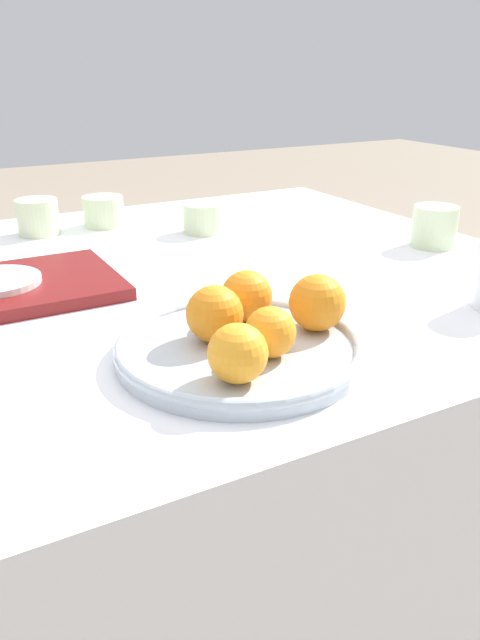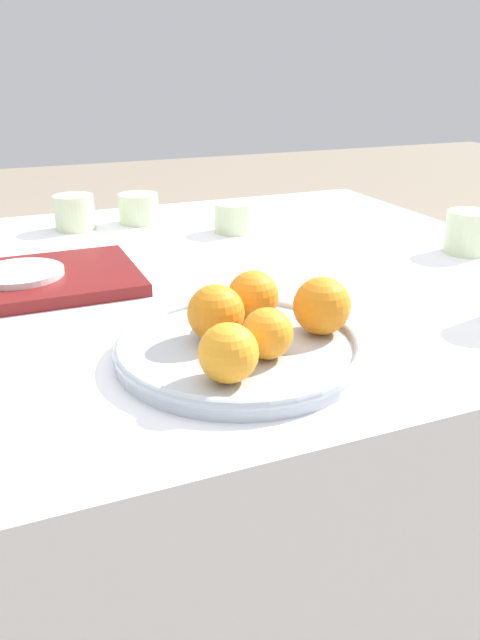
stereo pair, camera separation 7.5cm
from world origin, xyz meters
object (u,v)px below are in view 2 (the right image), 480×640
Objects in this scene: side_plate at (19,273)px; cup_2 at (74,212)px; serving_tray at (21,282)px; cup_3 at (234,218)px; orange_2 at (228,353)px; fruit_platter at (240,348)px; orange_3 at (216,313)px; cup_0 at (139,208)px; orange_4 at (253,296)px; cup_1 at (469,232)px; orange_1 at (322,306)px; orange_0 at (267,333)px.

side_plate is 0.38m from cup_2.
cup_3 reaches higher than serving_tray.
fruit_platter is at bearing 59.82° from orange_2.
cup_0 is (0.08, 0.70, -0.02)m from orange_3.
serving_tray is at bearing 121.00° from orange_3.
orange_4 is at bearing -90.82° from cup_0.
cup_1 reaches higher than side_plate.
orange_1 is at bearing -101.14° from cup_3.
serving_tray is at bearing 131.78° from orange_4.
orange_3 is at bearing -96.20° from cup_0.
orange_3 reaches higher than side_plate.
cup_2 is (-0.13, 0.65, -0.01)m from orange_4.
orange_3 is at bearing 76.48° from orange_2.
side_plate is at bearing -128.62° from cup_0.
orange_1 is 0.09m from orange_4.
fruit_platter is 4.66× the size of orange_2.
orange_4 is at bearing 54.79° from fruit_platter.
fruit_platter is 0.63m from cup_1.
side_plate reaches higher than fruit_platter.
side_plate is (-0.24, 0.41, -0.02)m from orange_0.
cup_1 is at bearing -42.14° from cup_0.
orange_0 is at bearing -82.35° from cup_2.
cup_1 is 1.02× the size of cup_2.
orange_2 reaches higher than side_plate.
cup_2 reaches higher than cup_3.
cup_2 is (0.14, 0.35, 0.01)m from side_plate.
fruit_platter is 4.19× the size of orange_1.
orange_3 is at bearing -114.19° from cup_3.
cup_0 is at bearing 83.80° from orange_3.
orange_4 reaches higher than cup_2.
side_plate is 1.61× the size of cup_1.
orange_1 reaches higher than fruit_platter.
orange_0 is 0.63m from cup_1.
orange_0 is 0.16× the size of serving_tray.
orange_1 is 0.53m from cup_1.
cup_2 is (-0.10, 0.76, -0.01)m from orange_0.
orange_3 reaches higher than cup_0.
orange_3 reaches higher than fruit_platter.
cup_2 is at bearing 105.14° from orange_1.
orange_3 is (-0.04, 0.07, 0.01)m from orange_0.
cup_1 reaches higher than serving_tray.
cup_2 is 0.34m from cup_3.
serving_tray is 0.02m from side_plate.
orange_0 is at bearing -157.48° from orange_1.
cup_1 is at bearing -41.74° from cup_3.
cup_2 is (-0.20, 0.72, -0.02)m from orange_1.
orange_0 is 0.65m from cup_3.
cup_0 reaches higher than serving_tray.
cup_1 is (0.52, -0.47, 0.01)m from cup_0.
orange_3 is 0.51× the size of side_plate.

